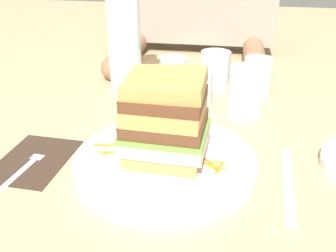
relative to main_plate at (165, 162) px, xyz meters
The scene contains 26 objects.
ground_plane 0.01m from the main_plate, 85.62° to the left, with size 3.00×3.00×0.00m, color tan.
main_plate is the anchor object (origin of this frame).
sandwich 0.07m from the main_plate, 54.89° to the left, with size 0.13×0.11×0.14m.
carrot_shred_0 0.09m from the main_plate, 162.26° to the left, with size 0.00×0.00×0.03m, color orange.
carrot_shred_1 0.10m from the main_plate, behind, with size 0.00×0.00×0.02m, color orange.
carrot_shred_2 0.07m from the main_plate, behind, with size 0.00×0.00×0.02m, color orange.
carrot_shred_3 0.11m from the main_plate, behind, with size 0.00×0.00×0.03m, color orange.
carrot_shred_4 0.09m from the main_plate, 169.25° to the left, with size 0.00×0.00×0.03m, color orange.
carrot_shred_5 0.07m from the main_plate, behind, with size 0.00×0.00×0.02m, color orange.
carrot_shred_6 0.07m from the main_plate, behind, with size 0.00×0.00×0.02m, color orange.
carrot_shred_7 0.09m from the main_plate, behind, with size 0.00×0.00×0.03m, color orange.
carrot_shred_8 0.08m from the main_plate, 12.98° to the right, with size 0.00×0.00×0.03m, color orange.
carrot_shred_9 0.08m from the main_plate, 12.87° to the right, with size 0.00×0.00×0.03m, color orange.
carrot_shred_10 0.09m from the main_plate, ahead, with size 0.00×0.00×0.02m, color orange.
carrot_shred_11 0.09m from the main_plate, 12.44° to the right, with size 0.00×0.00×0.03m, color orange.
carrot_shred_12 0.07m from the main_plate, ahead, with size 0.00×0.00×0.03m, color orange.
carrot_shred_13 0.07m from the main_plate, ahead, with size 0.00×0.00×0.02m, color orange.
napkin_dark 0.22m from the main_plate, behind, with size 0.11×0.15×0.00m, color #38281E.
fork 0.22m from the main_plate, 169.63° to the right, with size 0.03×0.17×0.00m.
knife 0.19m from the main_plate, ahead, with size 0.03×0.20×0.00m.
juice_glass 0.26m from the main_plate, 60.18° to the left, with size 0.07×0.07×0.10m.
water_bottle 0.36m from the main_plate, 115.32° to the left, with size 0.07×0.07×0.31m.
empty_tumbler_0 0.37m from the main_plate, 80.92° to the left, with size 0.07×0.07×0.09m, color silver.
empty_tumbler_1 0.36m from the main_plate, 96.67° to the left, with size 0.06×0.06×0.07m, color silver.
empty_tumbler_2 0.36m from the main_plate, 64.65° to the left, with size 0.06×0.06×0.09m, color silver.
empty_tumbler_3 0.25m from the main_plate, 83.88° to the left, with size 0.06×0.06×0.08m, color silver.
Camera 1 is at (0.09, -0.51, 0.33)m, focal length 40.52 mm.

